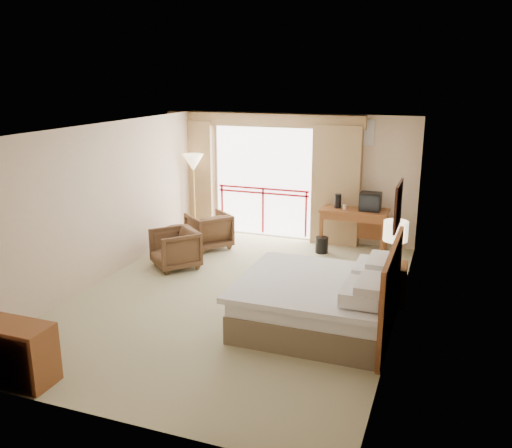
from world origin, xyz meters
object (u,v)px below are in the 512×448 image
at_px(armchair_far, 209,247).
at_px(wastebasket, 322,245).
at_px(desk, 355,218).
at_px(tv, 370,202).
at_px(floor_lamp, 193,166).
at_px(table_lamp, 396,232).
at_px(armchair_near, 176,267).
at_px(nightstand, 392,283).
at_px(side_table, 179,237).
at_px(dresser, 9,352).
at_px(bed, 320,301).

bearing_deg(armchair_far, wastebasket, 141.18).
bearing_deg(desk, armchair_far, -163.95).
xyz_separation_m(tv, floor_lamp, (-3.87, -0.01, 0.50)).
distance_m(tv, armchair_far, 3.42).
bearing_deg(table_lamp, armchair_near, 177.00).
relative_size(wastebasket, armchair_near, 0.41).
distance_m(nightstand, side_table, 4.27).
xyz_separation_m(desk, wastebasket, (-0.57, -0.41, -0.52)).
xyz_separation_m(tv, side_table, (-3.45, -1.54, -0.65)).
bearing_deg(floor_lamp, desk, 1.22).
relative_size(armchair_far, dresser, 0.74).
bearing_deg(floor_lamp, wastebasket, -6.36).
relative_size(table_lamp, armchair_far, 0.82).
xyz_separation_m(nightstand, side_table, (-4.19, 0.85, 0.08)).
height_order(nightstand, table_lamp, table_lamp).
relative_size(table_lamp, tv, 1.62).
distance_m(wastebasket, side_table, 2.85).
bearing_deg(table_lamp, tv, 107.45).
height_order(table_lamp, armchair_near, table_lamp).
distance_m(table_lamp, armchair_near, 4.13).
bearing_deg(nightstand, floor_lamp, 150.21).
xyz_separation_m(bed, tv, (0.12, 3.59, 0.67)).
relative_size(bed, armchair_far, 2.63).
relative_size(tv, dresser, 0.38).
xyz_separation_m(bed, armchair_near, (-3.10, 1.46, -0.38)).
height_order(desk, armchair_far, desk).
bearing_deg(bed, tv, 88.03).
height_order(tv, wastebasket, tv).
xyz_separation_m(nightstand, armchair_far, (-3.89, 1.58, -0.32)).
height_order(table_lamp, tv, table_lamp).
distance_m(nightstand, wastebasket, 2.60).
xyz_separation_m(armchair_far, side_table, (-0.30, -0.72, 0.40)).
xyz_separation_m(bed, nightstand, (0.86, 1.20, -0.06)).
bearing_deg(floor_lamp, armchair_far, -48.09).
xyz_separation_m(desk, armchair_near, (-2.93, -2.19, -0.68)).
distance_m(armchair_near, side_table, 0.75).
bearing_deg(dresser, floor_lamp, 94.01).
relative_size(tv, floor_lamp, 0.23).
distance_m(desk, armchair_near, 3.72).
relative_size(tv, side_table, 0.70).
bearing_deg(wastebasket, armchair_far, -168.45).
bearing_deg(tv, nightstand, -52.97).
bearing_deg(desk, nightstand, -68.14).
bearing_deg(desk, dresser, -115.67).
bearing_deg(wastebasket, tv, 21.65).
distance_m(desk, wastebasket, 0.87).
bearing_deg(armchair_far, tv, 144.08).
height_order(bed, armchair_near, bed).
relative_size(nightstand, armchair_near, 0.79).
distance_m(bed, dresser, 4.05).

